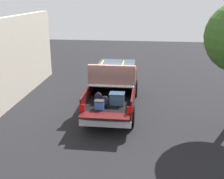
{
  "coord_description": "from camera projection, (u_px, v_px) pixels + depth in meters",
  "views": [
    {
      "loc": [
        -12.03,
        -1.34,
        4.98
      ],
      "look_at": [
        -0.6,
        0.0,
        1.1
      ],
      "focal_mm": 45.34,
      "sensor_mm": 36.0,
      "label": 1
    }
  ],
  "objects": [
    {
      "name": "ground_plane",
      "position": [
        114.0,
        108.0,
        13.06
      ],
      "size": [
        40.0,
        40.0,
        0.0
      ],
      "primitive_type": "plane",
      "color": "black"
    },
    {
      "name": "pickup_truck",
      "position": [
        114.0,
        86.0,
        13.08
      ],
      "size": [
        6.05,
        2.06,
        2.23
      ],
      "color": "#470F0F",
      "rests_on": "ground_plane"
    },
    {
      "name": "building_facade",
      "position": [
        19.0,
        57.0,
        14.1
      ],
      "size": [
        8.3,
        0.36,
        4.03
      ],
      "primitive_type": "cube",
      "color": "beige",
      "rests_on": "ground_plane"
    }
  ]
}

